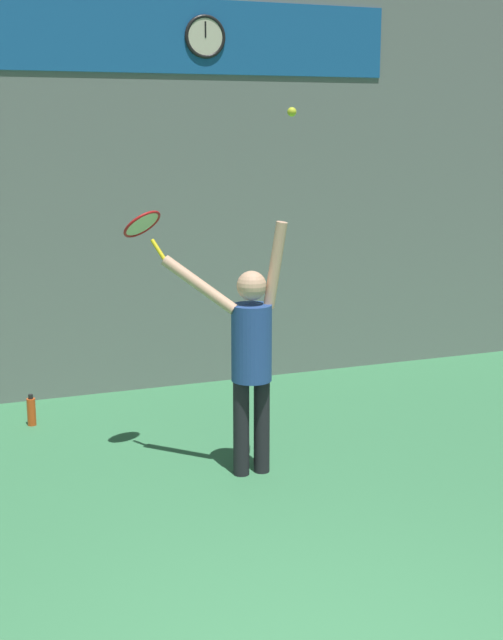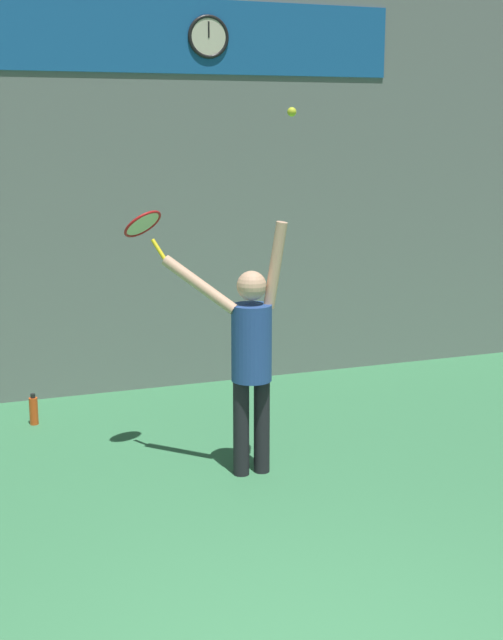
{
  "view_description": "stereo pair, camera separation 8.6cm",
  "coord_description": "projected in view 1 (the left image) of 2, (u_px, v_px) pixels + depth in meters",
  "views": [
    {
      "loc": [
        -1.7,
        -3.42,
        2.76
      ],
      "look_at": [
        0.73,
        2.95,
        1.28
      ],
      "focal_mm": 50.0,
      "sensor_mm": 36.0,
      "label": 1
    },
    {
      "loc": [
        -1.62,
        -3.45,
        2.76
      ],
      "look_at": [
        0.73,
        2.95,
        1.28
      ],
      "focal_mm": 50.0,
      "sensor_mm": 36.0,
      "label": 2
    }
  ],
  "objects": [
    {
      "name": "back_wall",
      "position": [
        89.0,
        153.0,
        8.91
      ],
      "size": [
        18.0,
        0.1,
        5.0
      ],
      "color": "slate",
      "rests_on": "ground_plane"
    },
    {
      "name": "sponsor_banner",
      "position": [
        85.0,
        33.0,
        8.61
      ],
      "size": [
        6.47,
        0.02,
        0.73
      ],
      "color": "#195B9E"
    },
    {
      "name": "scoreboard_clock",
      "position": [
        205.0,
        37.0,
        9.02
      ],
      "size": [
        0.43,
        0.04,
        0.43
      ],
      "color": "beige"
    },
    {
      "name": "tennis_player",
      "position": [
        250.0,
        350.0,
        7.04
      ],
      "size": [
        0.93,
        0.58,
        2.05
      ],
      "color": "black",
      "rests_on": "ground_plane"
    },
    {
      "name": "tennis_racket",
      "position": [
        143.0,
        226.0,
        7.09
      ],
      "size": [
        0.43,
        0.42,
        0.4
      ],
      "color": "yellow"
    },
    {
      "name": "tennis_ball",
      "position": [
        292.0,
        112.0,
        6.61
      ],
      "size": [
        0.07,
        0.07,
        0.07
      ],
      "color": "#CCDB2D"
    },
    {
      "name": "water_bottle",
      "position": [
        31.0,
        411.0,
        8.38
      ],
      "size": [
        0.08,
        0.08,
        0.3
      ],
      "color": "#D84C19",
      "rests_on": "ground_plane"
    }
  ]
}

